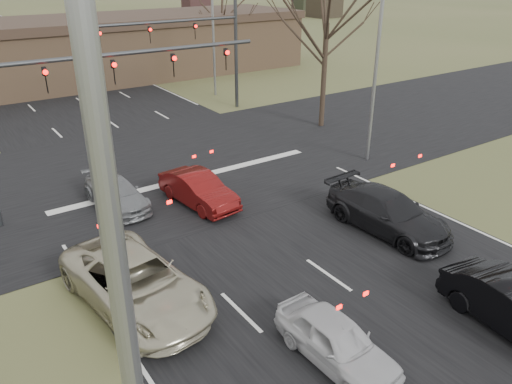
% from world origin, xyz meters
% --- Properties ---
extents(ground, '(360.00, 360.00, 0.00)m').
position_xyz_m(ground, '(0.00, 0.00, 0.00)').
color(ground, '#4A522C').
rests_on(ground, ground).
extents(road_main, '(14.00, 300.00, 0.02)m').
position_xyz_m(road_main, '(0.00, 60.00, 0.01)').
color(road_main, black).
rests_on(road_main, ground).
extents(road_cross, '(200.00, 14.00, 0.02)m').
position_xyz_m(road_cross, '(0.00, 15.00, 0.01)').
color(road_cross, black).
rests_on(road_cross, ground).
extents(building, '(42.40, 10.40, 5.30)m').
position_xyz_m(building, '(2.00, 38.00, 2.67)').
color(building, '#8C694B').
rests_on(building, ground).
extents(mast_arm_near, '(12.12, 0.24, 8.00)m').
position_xyz_m(mast_arm_near, '(-5.23, 13.00, 5.07)').
color(mast_arm_near, '#383A3D').
rests_on(mast_arm_near, ground).
extents(mast_arm_far, '(11.12, 0.24, 8.00)m').
position_xyz_m(mast_arm_far, '(6.18, 23.00, 5.02)').
color(mast_arm_far, '#383A3D').
rests_on(mast_arm_far, ground).
extents(streetlight_right_near, '(2.34, 0.25, 10.00)m').
position_xyz_m(streetlight_right_near, '(8.82, 10.00, 5.59)').
color(streetlight_right_near, gray).
rests_on(streetlight_right_near, ground).
extents(streetlight_right_far, '(2.34, 0.25, 10.00)m').
position_xyz_m(streetlight_right_far, '(9.32, 27.00, 5.59)').
color(streetlight_right_far, gray).
rests_on(streetlight_right_far, ground).
extents(car_silver_suv, '(3.41, 6.14, 1.63)m').
position_xyz_m(car_silver_suv, '(-5.91, 5.11, 0.81)').
color(car_silver_suv, '#B9B396').
rests_on(car_silver_suv, ground).
extents(car_white_sedan, '(1.62, 3.80, 1.28)m').
position_xyz_m(car_white_sedan, '(-2.49, -0.04, 0.64)').
color(car_white_sedan, silver).
rests_on(car_white_sedan, ground).
extents(car_charcoal_sedan, '(2.42, 5.41, 1.54)m').
position_xyz_m(car_charcoal_sedan, '(4.00, 4.12, 0.77)').
color(car_charcoal_sedan, black).
rests_on(car_charcoal_sedan, ground).
extents(car_grey_ahead, '(1.93, 4.29, 1.22)m').
position_xyz_m(car_grey_ahead, '(-4.00, 12.07, 0.61)').
color(car_grey_ahead, gray).
rests_on(car_grey_ahead, ground).
extents(car_red_ahead, '(1.98, 4.38, 1.39)m').
position_xyz_m(car_red_ahead, '(-0.99, 10.27, 0.70)').
color(car_red_ahead, '#600E0D').
rests_on(car_red_ahead, ground).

